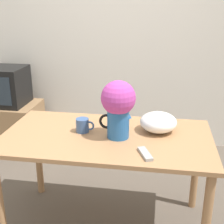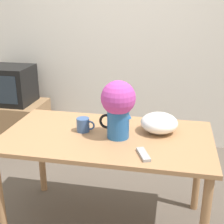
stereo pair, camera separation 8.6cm
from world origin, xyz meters
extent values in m
cube|color=silver|center=(0.00, 1.77, 1.30)|extent=(8.00, 0.05, 2.60)
cube|color=#A3754C|center=(0.19, 0.10, 0.78)|extent=(1.53, 0.84, 0.03)
cylinder|color=#A3754C|center=(-0.52, -0.26, 0.38)|extent=(0.06, 0.06, 0.77)
cylinder|color=#A3754C|center=(-0.52, 0.46, 0.38)|extent=(0.06, 0.06, 0.77)
cylinder|color=#A3754C|center=(0.89, 0.46, 0.38)|extent=(0.06, 0.06, 0.77)
cylinder|color=#235B9E|center=(0.28, 0.08, 0.90)|extent=(0.16, 0.16, 0.21)
cone|color=#235B9E|center=(0.34, 0.08, 0.98)|extent=(0.06, 0.06, 0.05)
torus|color=black|center=(0.19, 0.08, 0.91)|extent=(0.11, 0.02, 0.11)
sphere|color=#3D7033|center=(0.28, 0.08, 1.05)|extent=(0.18, 0.18, 0.18)
sphere|color=#B23D99|center=(0.28, 0.08, 1.09)|extent=(0.24, 0.24, 0.24)
cylinder|color=#385689|center=(0.00, 0.13, 0.85)|extent=(0.10, 0.10, 0.10)
torus|color=#385689|center=(0.05, 0.13, 0.85)|extent=(0.07, 0.01, 0.07)
ellipsoid|color=white|center=(0.56, 0.23, 0.87)|extent=(0.28, 0.28, 0.15)
cube|color=#999999|center=(0.49, -0.17, 0.81)|extent=(0.11, 0.18, 0.02)
cube|color=#8E6B47|center=(-1.28, 1.33, 0.28)|extent=(0.79, 0.54, 0.56)
cube|color=black|center=(-1.28, 1.33, 0.78)|extent=(0.55, 0.45, 0.44)
camera|label=1|loc=(0.56, -1.95, 1.73)|focal=50.00mm
camera|label=2|loc=(0.65, -1.93, 1.73)|focal=50.00mm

